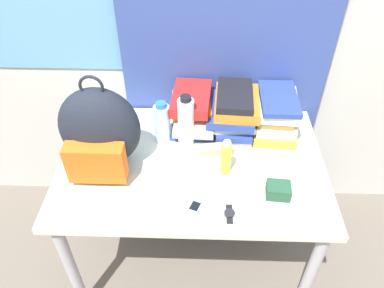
{
  "coord_description": "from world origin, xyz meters",
  "views": [
    {
      "loc": [
        0.04,
        -0.8,
        1.86
      ],
      "look_at": [
        0.0,
        0.39,
        0.8
      ],
      "focal_mm": 35.0,
      "sensor_mm": 36.0,
      "label": 1
    }
  ],
  "objects_px": {
    "wristwatch": "(229,214)",
    "sports_bottle": "(186,122)",
    "camera_pouch": "(278,190)",
    "book_stack_right": "(275,114)",
    "book_stack_center": "(234,111)",
    "sunscreen_bottle": "(226,158)",
    "cell_phone": "(195,207)",
    "backpack": "(100,131)",
    "book_stack_left": "(193,111)",
    "water_bottle": "(162,123)",
    "sunglasses_case": "(216,149)"
  },
  "relations": [
    {
      "from": "book_stack_right",
      "to": "sports_bottle",
      "type": "height_order",
      "value": "sports_bottle"
    },
    {
      "from": "backpack",
      "to": "camera_pouch",
      "type": "height_order",
      "value": "backpack"
    },
    {
      "from": "backpack",
      "to": "sunglasses_case",
      "type": "bearing_deg",
      "value": 9.41
    },
    {
      "from": "sunscreen_bottle",
      "to": "wristwatch",
      "type": "xyz_separation_m",
      "value": [
        0.01,
        -0.23,
        -0.08
      ]
    },
    {
      "from": "backpack",
      "to": "sunglasses_case",
      "type": "xyz_separation_m",
      "value": [
        0.49,
        0.08,
        -0.16
      ]
    },
    {
      "from": "book_stack_left",
      "to": "sports_bottle",
      "type": "bearing_deg",
      "value": -102.47
    },
    {
      "from": "sports_bottle",
      "to": "camera_pouch",
      "type": "relative_size",
      "value": 2.61
    },
    {
      "from": "book_stack_left",
      "to": "sunscreen_bottle",
      "type": "bearing_deg",
      "value": -63.57
    },
    {
      "from": "sunscreen_bottle",
      "to": "camera_pouch",
      "type": "distance_m",
      "value": 0.25
    },
    {
      "from": "sunscreen_bottle",
      "to": "cell_phone",
      "type": "distance_m",
      "value": 0.25
    },
    {
      "from": "sports_bottle",
      "to": "camera_pouch",
      "type": "bearing_deg",
      "value": -38.65
    },
    {
      "from": "cell_phone",
      "to": "camera_pouch",
      "type": "relative_size",
      "value": 1.06
    },
    {
      "from": "book_stack_right",
      "to": "sunglasses_case",
      "type": "xyz_separation_m",
      "value": [
        -0.28,
        -0.18,
        -0.08
      ]
    },
    {
      "from": "water_bottle",
      "to": "cell_phone",
      "type": "xyz_separation_m",
      "value": [
        0.16,
        -0.41,
        -0.09
      ]
    },
    {
      "from": "sunscreen_bottle",
      "to": "sunglasses_case",
      "type": "xyz_separation_m",
      "value": [
        -0.04,
        0.12,
        -0.06
      ]
    },
    {
      "from": "backpack",
      "to": "sunscreen_bottle",
      "type": "bearing_deg",
      "value": -4.18
    },
    {
      "from": "book_stack_left",
      "to": "water_bottle",
      "type": "distance_m",
      "value": 0.17
    },
    {
      "from": "book_stack_left",
      "to": "cell_phone",
      "type": "distance_m",
      "value": 0.51
    },
    {
      "from": "backpack",
      "to": "wristwatch",
      "type": "height_order",
      "value": "backpack"
    },
    {
      "from": "book_stack_center",
      "to": "sports_bottle",
      "type": "bearing_deg",
      "value": -152.73
    },
    {
      "from": "backpack",
      "to": "book_stack_right",
      "type": "bearing_deg",
      "value": 18.57
    },
    {
      "from": "book_stack_right",
      "to": "sports_bottle",
      "type": "bearing_deg",
      "value": -164.36
    },
    {
      "from": "sunscreen_bottle",
      "to": "sports_bottle",
      "type": "bearing_deg",
      "value": 134.24
    },
    {
      "from": "water_bottle",
      "to": "sunglasses_case",
      "type": "relative_size",
      "value": 1.34
    },
    {
      "from": "book_stack_center",
      "to": "book_stack_right",
      "type": "height_order",
      "value": "book_stack_center"
    },
    {
      "from": "camera_pouch",
      "to": "sunglasses_case",
      "type": "bearing_deg",
      "value": 134.86
    },
    {
      "from": "wristwatch",
      "to": "sports_bottle",
      "type": "bearing_deg",
      "value": 114.21
    },
    {
      "from": "sunscreen_bottle",
      "to": "book_stack_right",
      "type": "bearing_deg",
      "value": 50.72
    },
    {
      "from": "water_bottle",
      "to": "cell_phone",
      "type": "relative_size",
      "value": 1.96
    },
    {
      "from": "cell_phone",
      "to": "sunscreen_bottle",
      "type": "bearing_deg",
      "value": 59.25
    },
    {
      "from": "sports_bottle",
      "to": "water_bottle",
      "type": "bearing_deg",
      "value": 167.87
    },
    {
      "from": "camera_pouch",
      "to": "wristwatch",
      "type": "distance_m",
      "value": 0.22
    },
    {
      "from": "sunglasses_case",
      "to": "wristwatch",
      "type": "xyz_separation_m",
      "value": [
        0.05,
        -0.35,
        -0.01
      ]
    },
    {
      "from": "book_stack_right",
      "to": "sunscreen_bottle",
      "type": "distance_m",
      "value": 0.38
    },
    {
      "from": "book_stack_left",
      "to": "camera_pouch",
      "type": "distance_m",
      "value": 0.56
    },
    {
      "from": "camera_pouch",
      "to": "wristwatch",
      "type": "height_order",
      "value": "camera_pouch"
    },
    {
      "from": "backpack",
      "to": "sunglasses_case",
      "type": "distance_m",
      "value": 0.52
    },
    {
      "from": "wristwatch",
      "to": "book_stack_left",
      "type": "bearing_deg",
      "value": 106.65
    },
    {
      "from": "book_stack_center",
      "to": "water_bottle",
      "type": "relative_size",
      "value": 1.43
    },
    {
      "from": "book_stack_center",
      "to": "book_stack_right",
      "type": "xyz_separation_m",
      "value": [
        0.19,
        0.0,
        -0.01
      ]
    },
    {
      "from": "book_stack_left",
      "to": "book_stack_center",
      "type": "distance_m",
      "value": 0.19
    },
    {
      "from": "sports_bottle",
      "to": "cell_phone",
      "type": "relative_size",
      "value": 2.45
    },
    {
      "from": "sunglasses_case",
      "to": "book_stack_center",
      "type": "bearing_deg",
      "value": 64.38
    },
    {
      "from": "water_bottle",
      "to": "backpack",
      "type": "bearing_deg",
      "value": -145.52
    },
    {
      "from": "book_stack_center",
      "to": "wristwatch",
      "type": "height_order",
      "value": "book_stack_center"
    },
    {
      "from": "sunscreen_bottle",
      "to": "wristwatch",
      "type": "distance_m",
      "value": 0.24
    },
    {
      "from": "book_stack_left",
      "to": "sunscreen_bottle",
      "type": "relative_size",
      "value": 1.66
    },
    {
      "from": "backpack",
      "to": "cell_phone",
      "type": "distance_m",
      "value": 0.5
    },
    {
      "from": "book_stack_right",
      "to": "sunscreen_bottle",
      "type": "xyz_separation_m",
      "value": [
        -0.24,
        -0.29,
        -0.01
      ]
    },
    {
      "from": "sunglasses_case",
      "to": "sunscreen_bottle",
      "type": "bearing_deg",
      "value": -72.97
    }
  ]
}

